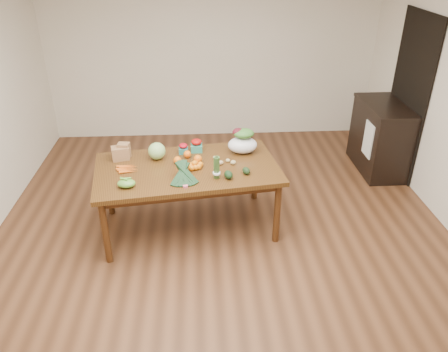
{
  "coord_description": "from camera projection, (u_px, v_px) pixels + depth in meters",
  "views": [
    {
      "loc": [
        -0.22,
        -3.66,
        2.86
      ],
      "look_at": [
        -0.0,
        0.0,
        0.84
      ],
      "focal_mm": 35.0,
      "sensor_mm": 36.0,
      "label": 1
    }
  ],
  "objects": [
    {
      "name": "floor",
      "position": [
        224.0,
        246.0,
        4.59
      ],
      "size": [
        6.0,
        6.0,
        0.0
      ],
      "primitive_type": "plane",
      "color": "brown",
      "rests_on": "ground"
    },
    {
      "name": "room_walls",
      "position": [
        224.0,
        127.0,
        3.94
      ],
      "size": [
        5.02,
        6.02,
        2.7
      ],
      "color": "silver",
      "rests_on": "floor"
    },
    {
      "name": "dining_table",
      "position": [
        188.0,
        197.0,
        4.74
      ],
      "size": [
        2.02,
        1.3,
        0.75
      ],
      "primitive_type": "cube",
      "rotation": [
        0.0,
        0.0,
        0.14
      ],
      "color": "#523213",
      "rests_on": "floor"
    },
    {
      "name": "doorway_dark",
      "position": [
        408.0,
        97.0,
        5.62
      ],
      "size": [
        0.02,
        1.0,
        2.1
      ],
      "primitive_type": "cube",
      "color": "black",
      "rests_on": "floor"
    },
    {
      "name": "cabinet",
      "position": [
        380.0,
        137.0,
        5.92
      ],
      "size": [
        0.52,
        1.02,
        0.94
      ],
      "primitive_type": "cube",
      "color": "black",
      "rests_on": "floor"
    },
    {
      "name": "dish_towel",
      "position": [
        368.0,
        140.0,
        5.66
      ],
      "size": [
        0.02,
        0.28,
        0.45
      ],
      "primitive_type": "cube",
      "color": "white",
      "rests_on": "cabinet"
    },
    {
      "name": "paper_bag",
      "position": [
        120.0,
        152.0,
        4.68
      ],
      "size": [
        0.27,
        0.23,
        0.17
      ],
      "primitive_type": null,
      "rotation": [
        0.0,
        0.0,
        0.14
      ],
      "color": "#906140",
      "rests_on": "dining_table"
    },
    {
      "name": "cabbage",
      "position": [
        157.0,
        151.0,
        4.68
      ],
      "size": [
        0.19,
        0.19,
        0.19
      ],
      "primitive_type": "sphere",
      "color": "#A5CB75",
      "rests_on": "dining_table"
    },
    {
      "name": "strawberry_basket_a",
      "position": [
        183.0,
        149.0,
        4.83
      ],
      "size": [
        0.11,
        0.11,
        0.09
      ],
      "primitive_type": null,
      "rotation": [
        0.0,
        0.0,
        0.14
      ],
      "color": "red",
      "rests_on": "dining_table"
    },
    {
      "name": "strawberry_basket_b",
      "position": [
        197.0,
        146.0,
        4.87
      ],
      "size": [
        0.14,
        0.14,
        0.11
      ],
      "primitive_type": null,
      "rotation": [
        0.0,
        0.0,
        0.14
      ],
      "color": "#B1140B",
      "rests_on": "dining_table"
    },
    {
      "name": "orange_a",
      "position": [
        177.0,
        160.0,
        4.6
      ],
      "size": [
        0.08,
        0.08,
        0.08
      ],
      "primitive_type": "sphere",
      "color": "orange",
      "rests_on": "dining_table"
    },
    {
      "name": "orange_b",
      "position": [
        187.0,
        154.0,
        4.73
      ],
      "size": [
        0.08,
        0.08,
        0.08
      ],
      "primitive_type": "sphere",
      "color": "orange",
      "rests_on": "dining_table"
    },
    {
      "name": "orange_c",
      "position": [
        198.0,
        159.0,
        4.62
      ],
      "size": [
        0.09,
        0.09,
        0.09
      ],
      "primitive_type": "sphere",
      "color": "orange",
      "rests_on": "dining_table"
    },
    {
      "name": "mandarin_cluster",
      "position": [
        195.0,
        165.0,
        4.5
      ],
      "size": [
        0.2,
        0.2,
        0.1
      ],
      "primitive_type": null,
      "rotation": [
        0.0,
        0.0,
        0.14
      ],
      "color": "orange",
      "rests_on": "dining_table"
    },
    {
      "name": "carrots",
      "position": [
        127.0,
        169.0,
        4.49
      ],
      "size": [
        0.24,
        0.22,
        0.03
      ],
      "primitive_type": null,
      "rotation": [
        0.0,
        0.0,
        0.14
      ],
      "color": "#DD5112",
      "rests_on": "dining_table"
    },
    {
      "name": "snap_pea_bag",
      "position": [
        126.0,
        183.0,
        4.17
      ],
      "size": [
        0.17,
        0.13,
        0.08
      ],
      "primitive_type": "ellipsoid",
      "color": "#619833",
      "rests_on": "dining_table"
    },
    {
      "name": "kale_bunch",
      "position": [
        184.0,
        175.0,
        4.24
      ],
      "size": [
        0.37,
        0.44,
        0.16
      ],
      "primitive_type": null,
      "rotation": [
        0.0,
        0.0,
        0.14
      ],
      "color": "black",
      "rests_on": "dining_table"
    },
    {
      "name": "asparagus_bundle",
      "position": [
        217.0,
        167.0,
        4.28
      ],
      "size": [
        0.1,
        0.13,
        0.26
      ],
      "primitive_type": null,
      "rotation": [
        0.15,
        0.0,
        0.14
      ],
      "color": "#5B853D",
      "rests_on": "dining_table"
    },
    {
      "name": "potato_a",
      "position": [
        219.0,
        163.0,
        4.58
      ],
      "size": [
        0.06,
        0.05,
        0.05
      ],
      "primitive_type": "ellipsoid",
      "color": "tan",
      "rests_on": "dining_table"
    },
    {
      "name": "potato_b",
      "position": [
        221.0,
        163.0,
        4.6
      ],
      "size": [
        0.05,
        0.05,
        0.04
      ],
      "primitive_type": "ellipsoid",
      "color": "tan",
      "rests_on": "dining_table"
    },
    {
      "name": "potato_c",
      "position": [
        228.0,
        160.0,
        4.64
      ],
      "size": [
        0.05,
        0.04,
        0.04
      ],
      "primitive_type": "ellipsoid",
      "color": "tan",
      "rests_on": "dining_table"
    },
    {
      "name": "potato_d",
      "position": [
        215.0,
        158.0,
        4.71
      ],
      "size": [
        0.04,
        0.04,
        0.04
      ],
      "primitive_type": "ellipsoid",
      "color": "tan",
      "rests_on": "dining_table"
    },
    {
      "name": "potato_e",
      "position": [
        233.0,
        162.0,
        4.59
      ],
      "size": [
        0.06,
        0.05,
        0.05
      ],
      "primitive_type": "ellipsoid",
      "color": "tan",
      "rests_on": "dining_table"
    },
    {
      "name": "avocado_a",
      "position": [
        228.0,
        175.0,
        4.32
      ],
      "size": [
        0.11,
        0.14,
        0.08
      ],
      "primitive_type": "ellipsoid",
      "rotation": [
        0.0,
        0.0,
        0.3
      ],
      "color": "black",
      "rests_on": "dining_table"
    },
    {
      "name": "avocado_b",
      "position": [
        246.0,
        171.0,
        4.41
      ],
      "size": [
        0.1,
        0.12,
        0.07
      ],
      "primitive_type": "ellipsoid",
      "rotation": [
        0.0,
        0.0,
        0.3
      ],
      "color": "black",
      "rests_on": "dining_table"
    },
    {
      "name": "salad_bag",
      "position": [
        243.0,
        142.0,
        4.8
      ],
      "size": [
        0.36,
        0.29,
        0.25
      ],
      "primitive_type": null,
      "rotation": [
        0.0,
        0.0,
        0.14
      ],
      "color": "white",
      "rests_on": "dining_table"
    }
  ]
}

